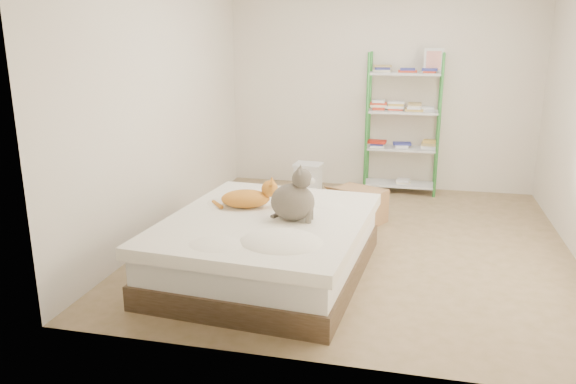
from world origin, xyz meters
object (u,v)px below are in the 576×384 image
(bed, at_px, (268,246))
(grey_cat, at_px, (293,194))
(orange_cat, at_px, (245,196))
(white_bin, at_px, (308,178))
(cardboard_box, at_px, (358,205))
(shelf_unit, at_px, (403,121))

(bed, distance_m, grey_cat, 0.50)
(orange_cat, relative_size, white_bin, 1.28)
(orange_cat, height_order, grey_cat, grey_cat)
(bed, relative_size, cardboard_box, 3.13)
(shelf_unit, bearing_deg, grey_cat, -104.80)
(cardboard_box, bearing_deg, orange_cat, -96.37)
(grey_cat, height_order, white_bin, grey_cat)
(shelf_unit, xyz_separation_m, white_bin, (-1.10, -0.34, -0.70))
(white_bin, bearing_deg, bed, -86.55)
(orange_cat, xyz_separation_m, shelf_unit, (1.20, 2.58, 0.31))
(orange_cat, distance_m, shelf_unit, 2.86)
(white_bin, bearing_deg, orange_cat, -92.52)
(bed, xyz_separation_m, cardboard_box, (0.58, 1.49, -0.07))
(bed, height_order, white_bin, bed)
(bed, bearing_deg, shelf_unit, 75.71)
(grey_cat, xyz_separation_m, shelf_unit, (0.74, 2.81, 0.19))
(bed, xyz_separation_m, orange_cat, (-0.25, 0.21, 0.34))
(cardboard_box, xyz_separation_m, white_bin, (-0.72, 0.95, 0.01))
(bed, height_order, cardboard_box, bed)
(grey_cat, bearing_deg, shelf_unit, -15.94)
(orange_cat, bearing_deg, shelf_unit, 50.48)
(shelf_unit, bearing_deg, bed, -108.92)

